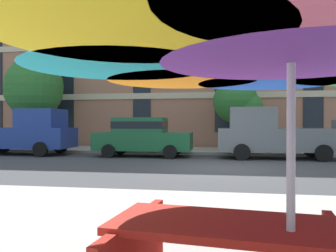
# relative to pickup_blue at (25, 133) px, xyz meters

# --- Properties ---
(ground_plane) EXTENTS (120.00, 120.00, 0.00)m
(ground_plane) POSITION_rel_pickup_blue_xyz_m (9.55, -3.70, -1.03)
(ground_plane) COLOR #424244
(sidewalk_far) EXTENTS (56.00, 3.60, 0.12)m
(sidewalk_far) POSITION_rel_pickup_blue_xyz_m (9.55, 3.10, -0.97)
(sidewalk_far) COLOR #9E998E
(sidewalk_far) RESTS_ON ground
(apartment_building) EXTENTS (45.12, 12.08, 12.80)m
(apartment_building) POSITION_rel_pickup_blue_xyz_m (9.55, 11.29, 5.37)
(apartment_building) COLOR #A87056
(apartment_building) RESTS_ON ground
(pickup_blue) EXTENTS (5.10, 2.12, 2.20)m
(pickup_blue) POSITION_rel_pickup_blue_xyz_m (0.00, 0.00, 0.00)
(pickup_blue) COLOR navy
(pickup_blue) RESTS_ON ground
(sedan_green) EXTENTS (4.40, 1.98, 1.78)m
(sedan_green) POSITION_rel_pickup_blue_xyz_m (5.84, -0.00, -0.08)
(sedan_green) COLOR #195933
(sedan_green) RESTS_ON ground
(pickup_gray) EXTENTS (5.10, 2.12, 2.20)m
(pickup_gray) POSITION_rel_pickup_blue_xyz_m (11.59, 0.00, 0.00)
(pickup_gray) COLOR slate
(pickup_gray) RESTS_ON ground
(street_tree_left) EXTENTS (3.49, 3.59, 5.33)m
(street_tree_left) POSITION_rel_pickup_blue_xyz_m (-1.43, 3.13, 2.42)
(street_tree_left) COLOR #4C3823
(street_tree_left) RESTS_ON ground
(street_tree_middle) EXTENTS (2.66, 2.40, 3.92)m
(street_tree_middle) POSITION_rel_pickup_blue_xyz_m (10.34, 3.46, 1.49)
(street_tree_middle) COLOR #4C3823
(street_tree_middle) RESTS_ON ground
(patio_umbrella) EXTENTS (3.89, 3.89, 2.40)m
(patio_umbrella) POSITION_rel_pickup_blue_xyz_m (9.95, -12.70, 1.10)
(patio_umbrella) COLOR silver
(patio_umbrella) RESTS_ON ground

